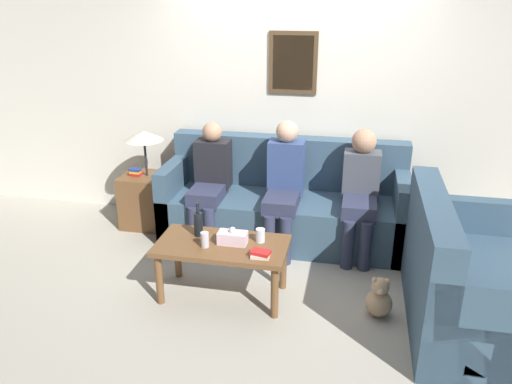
% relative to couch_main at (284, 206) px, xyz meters
% --- Properties ---
extents(ground_plane, '(16.00, 16.00, 0.00)m').
position_rel_couch_main_xyz_m(ground_plane, '(0.00, -0.51, -0.34)').
color(ground_plane, '#ADA899').
extents(wall_back, '(9.00, 0.08, 2.60)m').
position_rel_couch_main_xyz_m(wall_back, '(0.00, 0.44, 0.96)').
color(wall_back, silver).
rests_on(wall_back, ground_plane).
extents(couch_main, '(2.39, 0.84, 0.99)m').
position_rel_couch_main_xyz_m(couch_main, '(0.00, 0.00, 0.00)').
color(couch_main, '#385166').
rests_on(couch_main, ground_plane).
extents(couch_side, '(0.84, 1.48, 0.99)m').
position_rel_couch_main_xyz_m(couch_side, '(1.51, -1.17, 0.00)').
color(couch_side, '#385166').
rests_on(couch_side, ground_plane).
extents(coffee_table, '(1.05, 0.54, 0.48)m').
position_rel_couch_main_xyz_m(coffee_table, '(-0.32, -1.17, 0.06)').
color(coffee_table, brown).
rests_on(coffee_table, ground_plane).
extents(side_table_with_lamp, '(0.47, 0.43, 1.05)m').
position_rel_couch_main_xyz_m(side_table_with_lamp, '(-1.49, -0.02, 0.03)').
color(side_table_with_lamp, brown).
rests_on(side_table_with_lamp, ground_plane).
extents(wine_bottle, '(0.07, 0.07, 0.29)m').
position_rel_couch_main_xyz_m(wine_bottle, '(-0.55, -1.07, 0.25)').
color(wine_bottle, black).
rests_on(wine_bottle, coffee_table).
extents(drinking_glass, '(0.07, 0.07, 0.11)m').
position_rel_couch_main_xyz_m(drinking_glass, '(-0.03, -1.08, 0.19)').
color(drinking_glass, silver).
rests_on(drinking_glass, coffee_table).
extents(book_stack, '(0.16, 0.12, 0.05)m').
position_rel_couch_main_xyz_m(book_stack, '(0.02, -1.32, 0.16)').
color(book_stack, beige).
rests_on(book_stack, coffee_table).
extents(soda_can, '(0.07, 0.07, 0.12)m').
position_rel_couch_main_xyz_m(soda_can, '(-0.44, -1.25, 0.20)').
color(soda_can, '#BCBCC1').
rests_on(soda_can, coffee_table).
extents(tissue_box, '(0.23, 0.12, 0.15)m').
position_rel_couch_main_xyz_m(tissue_box, '(-0.24, -1.15, 0.19)').
color(tissue_box, silver).
rests_on(tissue_box, coffee_table).
extents(person_left, '(0.34, 0.62, 1.18)m').
position_rel_couch_main_xyz_m(person_left, '(-0.72, -0.17, 0.30)').
color(person_left, '#2D334C').
rests_on(person_left, ground_plane).
extents(person_middle, '(0.34, 0.65, 1.23)m').
position_rel_couch_main_xyz_m(person_middle, '(0.02, -0.19, 0.33)').
color(person_middle, '#2D334C').
rests_on(person_middle, ground_plane).
extents(person_right, '(0.34, 0.63, 1.18)m').
position_rel_couch_main_xyz_m(person_right, '(0.74, -0.17, 0.32)').
color(person_right, '#2D334C').
rests_on(person_right, ground_plane).
extents(teddy_bear, '(0.21, 0.21, 0.33)m').
position_rel_couch_main_xyz_m(teddy_bear, '(0.93, -1.19, -0.20)').
color(teddy_bear, tan).
rests_on(teddy_bear, ground_plane).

